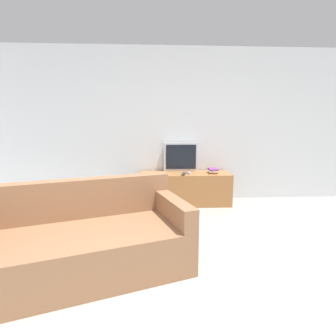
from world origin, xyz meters
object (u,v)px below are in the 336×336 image
at_px(television, 181,157).
at_px(couch, 80,243).
at_px(book_stack, 213,171).
at_px(tv_stand, 185,188).
at_px(remote_secondary, 184,174).
at_px(remote_on_stand, 189,173).

xyz_separation_m(television, couch, (-1.14, -2.20, -0.51)).
relative_size(television, book_stack, 2.79).
distance_m(tv_stand, book_stack, 0.55).
bearing_deg(remote_secondary, remote_on_stand, 41.04).
distance_m(couch, book_stack, 2.57).
bearing_deg(remote_secondary, couch, -122.15).
relative_size(couch, remote_secondary, 10.94).
bearing_deg(remote_on_stand, remote_secondary, -138.96).
distance_m(tv_stand, remote_secondary, 0.32).
distance_m(tv_stand, remote_on_stand, 0.29).
relative_size(book_stack, remote_secondary, 1.11).
height_order(television, remote_secondary, television).
distance_m(remote_on_stand, remote_secondary, 0.13).
height_order(tv_stand, book_stack, book_stack).
relative_size(book_stack, remote_on_stand, 1.43).
height_order(tv_stand, remote_secondary, remote_secondary).
distance_m(book_stack, remote_secondary, 0.51).
xyz_separation_m(couch, remote_on_stand, (1.25, 1.92, 0.27)).
distance_m(television, remote_on_stand, 0.38).
distance_m(television, book_stack, 0.61).
bearing_deg(television, remote_secondary, -88.15).
xyz_separation_m(tv_stand, couch, (-1.20, -1.98, 0.01)).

